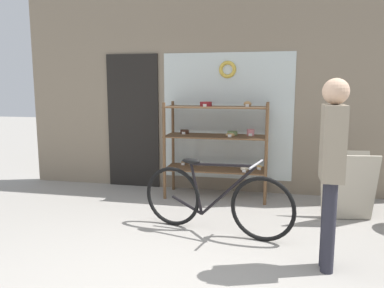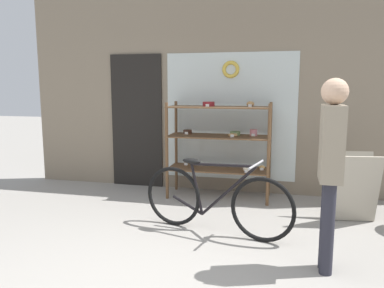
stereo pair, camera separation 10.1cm
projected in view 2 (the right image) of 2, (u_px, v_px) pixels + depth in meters
The scene contains 6 objects.
ground_plane at pixel (154, 288), 2.99m from camera, with size 30.00×30.00×0.00m, color gray.
storefront_facade at pixel (216, 76), 5.63m from camera, with size 6.08×0.13×3.59m.
display_case at pixel (220, 139), 5.36m from camera, with size 1.46×0.53×1.40m.
bicycle at pixel (215, 200), 4.09m from camera, with size 1.71×0.56×0.82m.
sandwich_board at pixel (351, 187), 4.44m from camera, with size 0.63×0.46×0.82m.
pedestrian at pixel (331, 160), 3.14m from camera, with size 0.22×0.32×1.67m.
Camera 2 is at (0.94, -2.64, 1.60)m, focal length 35.00 mm.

